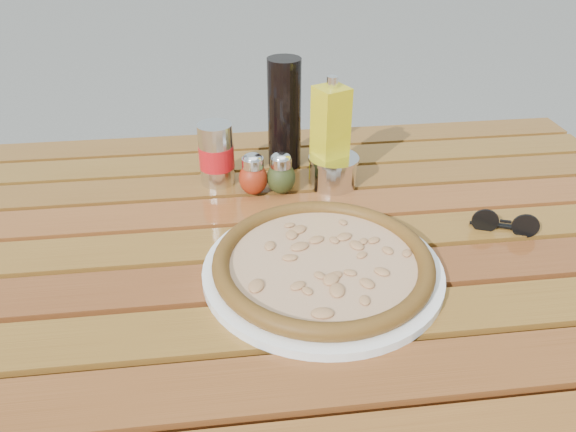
{
  "coord_description": "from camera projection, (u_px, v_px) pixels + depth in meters",
  "views": [
    {
      "loc": [
        -0.1,
        -0.77,
        1.27
      ],
      "look_at": [
        0.0,
        0.02,
        0.78
      ],
      "focal_mm": 35.0,
      "sensor_mm": 36.0,
      "label": 1
    }
  ],
  "objects": [
    {
      "name": "dark_bottle",
      "position": [
        284.0,
        114.0,
        1.11
      ],
      "size": [
        0.09,
        0.09,
        0.22
      ],
      "primitive_type": "cylinder",
      "rotation": [
        0.0,
        0.0,
        0.41
      ],
      "color": "black",
      "rests_on": "table"
    },
    {
      "name": "soda_can",
      "position": [
        216.0,
        155.0,
        1.07
      ],
      "size": [
        0.09,
        0.09,
        0.12
      ],
      "rotation": [
        0.0,
        0.0,
        -0.35
      ],
      "color": "silver",
      "rests_on": "table"
    },
    {
      "name": "sunglasses",
      "position": [
        505.0,
        224.0,
        0.94
      ],
      "size": [
        0.11,
        0.06,
        0.04
      ],
      "rotation": [
        0.0,
        0.0,
        -0.38
      ],
      "color": "black",
      "rests_on": "table"
    },
    {
      "name": "plate",
      "position": [
        323.0,
        270.0,
        0.84
      ],
      "size": [
        0.47,
        0.47,
        0.01
      ],
      "primitive_type": "cylinder",
      "rotation": [
        0.0,
        0.0,
        0.38
      ],
      "color": "white",
      "rests_on": "table"
    },
    {
      "name": "parmesan_tin",
      "position": [
        333.0,
        171.0,
        1.07
      ],
      "size": [
        0.12,
        0.12,
        0.07
      ],
      "rotation": [
        0.0,
        0.0,
        -0.29
      ],
      "color": "silver",
      "rests_on": "table"
    },
    {
      "name": "olive_oil_cruet",
      "position": [
        330.0,
        136.0,
        1.05
      ],
      "size": [
        0.07,
        0.07,
        0.21
      ],
      "rotation": [
        0.0,
        0.0,
        0.41
      ],
      "color": "gold",
      "rests_on": "table"
    },
    {
      "name": "oregano_shaker",
      "position": [
        281.0,
        174.0,
        1.04
      ],
      "size": [
        0.07,
        0.07,
        0.08
      ],
      "rotation": [
        0.0,
        0.0,
        0.37
      ],
      "color": "#374019",
      "rests_on": "table"
    },
    {
      "name": "pizza",
      "position": [
        323.0,
        262.0,
        0.84
      ],
      "size": [
        0.4,
        0.4,
        0.03
      ],
      "rotation": [
        0.0,
        0.0,
        0.22
      ],
      "color": "beige",
      "rests_on": "plate"
    },
    {
      "name": "pepper_shaker",
      "position": [
        253.0,
        175.0,
        1.04
      ],
      "size": [
        0.06,
        0.06,
        0.08
      ],
      "rotation": [
        0.0,
        0.0,
        0.16
      ],
      "color": "#A42C12",
      "rests_on": "table"
    },
    {
      "name": "table",
      "position": [
        289.0,
        274.0,
        0.97
      ],
      "size": [
        1.4,
        0.9,
        0.75
      ],
      "color": "#3C1F0D",
      "rests_on": "ground"
    }
  ]
}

